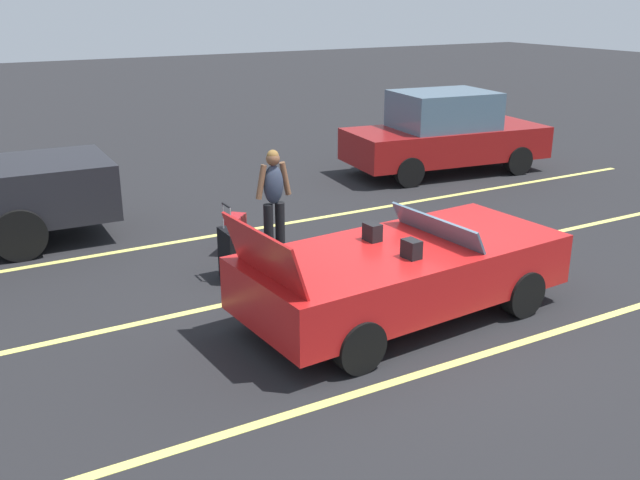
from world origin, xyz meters
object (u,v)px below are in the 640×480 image
at_px(suitcase_medium_bright, 235,235).
at_px(parked_sedan_far, 445,133).
at_px(convertible_car, 415,269).
at_px(traveler_person, 274,197).
at_px(suitcase_large_black, 234,255).
at_px(duffel_bag, 292,262).

distance_m(suitcase_medium_bright, parked_sedan_far, 6.78).
height_order(convertible_car, traveler_person, traveler_person).
distance_m(suitcase_large_black, suitcase_medium_bright, 1.07).
bearing_deg(suitcase_large_black, traveler_person, 33.99).
relative_size(suitcase_medium_bright, parked_sedan_far, 0.13).
relative_size(suitcase_large_black, suitcase_medium_bright, 1.81).
bearing_deg(traveler_person, suitcase_large_black, -58.14).
relative_size(suitcase_large_black, traveler_person, 0.68).
bearing_deg(duffel_bag, traveler_person, 82.45).
height_order(suitcase_medium_bright, parked_sedan_far, parked_sedan_far).
bearing_deg(suitcase_large_black, convertible_car, -54.54).
distance_m(convertible_car, suitcase_medium_bright, 3.32).
height_order(convertible_car, suitcase_large_black, convertible_car).
xyz_separation_m(suitcase_medium_bright, parked_sedan_far, (6.22, 2.64, 0.58)).
relative_size(convertible_car, suitcase_medium_bright, 6.86).
relative_size(convertible_car, suitcase_large_black, 3.80).
height_order(convertible_car, parked_sedan_far, parked_sedan_far).
height_order(traveler_person, parked_sedan_far, parked_sedan_far).
bearing_deg(convertible_car, suitcase_medium_bright, 105.52).
xyz_separation_m(convertible_car, suitcase_medium_bright, (-1.11, 3.12, -0.28)).
distance_m(suitcase_large_black, traveler_person, 1.28).
xyz_separation_m(convertible_car, duffel_bag, (-0.69, 1.99, -0.43)).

